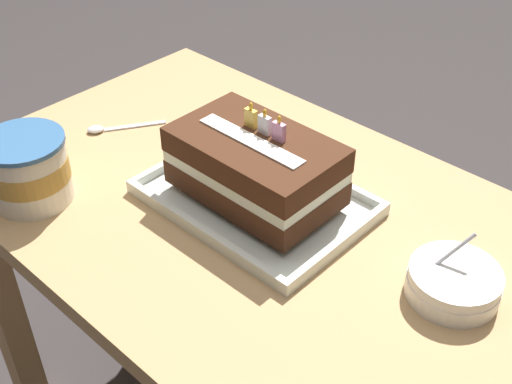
{
  "coord_description": "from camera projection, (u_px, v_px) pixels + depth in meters",
  "views": [
    {
      "loc": [
        0.59,
        -0.63,
        1.4
      ],
      "look_at": [
        -0.01,
        0.01,
        0.73
      ],
      "focal_mm": 46.29,
      "sensor_mm": 36.0,
      "label": 1
    }
  ],
  "objects": [
    {
      "name": "dining_table",
      "position": [
        257.0,
        258.0,
        1.17
      ],
      "size": [
        1.1,
        0.68,
        0.7
      ],
      "color": "tan",
      "rests_on": "ground_plane"
    },
    {
      "name": "bowl_stack",
      "position": [
        454.0,
        283.0,
        0.94
      ],
      "size": [
        0.13,
        0.13,
        0.09
      ],
      "color": "white",
      "rests_on": "dining_table"
    },
    {
      "name": "serving_spoon_near_tray",
      "position": [
        106.0,
        128.0,
        1.3
      ],
      "size": [
        0.1,
        0.14,
        0.01
      ],
      "color": "silver",
      "rests_on": "dining_table"
    },
    {
      "name": "foil_tray",
      "position": [
        255.0,
        200.0,
        1.11
      ],
      "size": [
        0.37,
        0.26,
        0.02
      ],
      "color": "silver",
      "rests_on": "dining_table"
    },
    {
      "name": "birthday_cake",
      "position": [
        255.0,
        166.0,
        1.07
      ],
      "size": [
        0.27,
        0.17,
        0.15
      ],
      "color": "#432515",
      "rests_on": "foil_tray"
    },
    {
      "name": "ice_cream_tub",
      "position": [
        28.0,
        169.0,
        1.09
      ],
      "size": [
        0.14,
        0.14,
        0.12
      ],
      "color": "silver",
      "rests_on": "dining_table"
    }
  ]
}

